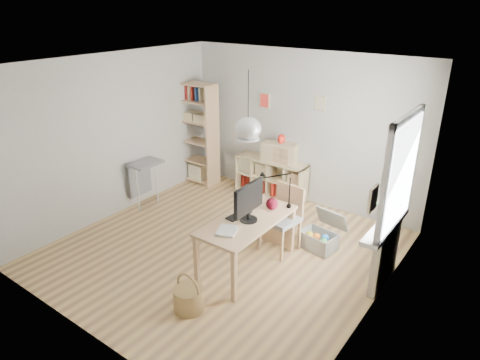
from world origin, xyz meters
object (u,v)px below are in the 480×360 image
Objects in this scene: cube_shelf at (271,180)px; tall_bookshelf at (197,129)px; monitor at (249,200)px; storage_chest at (321,237)px; drawer_chest at (279,153)px; desk at (247,225)px; chair at (283,214)px.

cube_shelf is 0.70× the size of tall_bookshelf.
tall_bookshelf reaches higher than monitor.
tall_bookshelf is (-1.56, -0.28, 0.79)m from cube_shelf.
drawer_chest is (-1.43, 1.12, 0.72)m from storage_chest.
monitor reaches higher than desk.
drawer_chest is at bearing 151.76° from storage_chest.
cube_shelf is at bearing 114.61° from desk.
tall_bookshelf reaches higher than cube_shelf.
monitor is at bearing -78.89° from drawer_chest.
desk is 0.39m from monitor.
desk is at bearing 149.11° from monitor.
chair is at bearing -67.00° from drawer_chest.
tall_bookshelf is 3.23× the size of drawer_chest.
tall_bookshelf reaches higher than desk.
desk is at bearing -109.20° from storage_chest.
cube_shelf is 1.42× the size of chair.
monitor is (0.03, -0.02, 0.39)m from desk.
monitor is at bearing -64.91° from cube_shelf.
storage_chest is 1.11× the size of monitor.
tall_bookshelf is 3.35× the size of monitor.
tall_bookshelf is 3.04m from chair.
storage_chest is 1.07× the size of drawer_chest.
drawer_chest is at bearing 130.79° from chair.
monitor is at bearing -29.36° from desk.
monitor reaches higher than chair.
monitor is (-0.11, -0.73, 0.48)m from chair.
desk is 1.52× the size of chair.
desk reaches higher than cube_shelf.
desk is 1.07× the size of cube_shelf.
cube_shelf reaches higher than storage_chest.
desk is 3.27m from tall_bookshelf.
drawer_chest reaches higher than cube_shelf.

